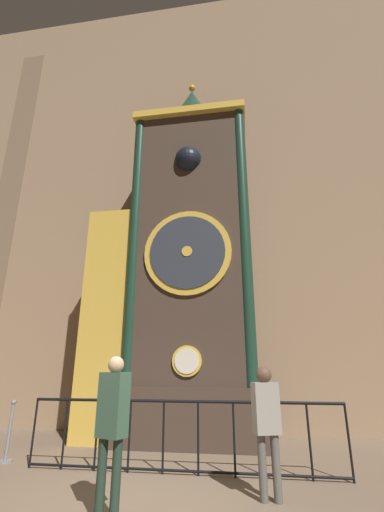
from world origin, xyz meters
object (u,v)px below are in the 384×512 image
Objects in this scene: visitor_far at (266,417)px; stanchion_post at (8,441)px; clock_tower at (179,267)px; visitor_near at (113,417)px.

visitor_far is 4.90m from stanchion_post.
clock_tower is 4.89m from visitor_far.
visitor_far reaches higher than stanchion_post.
visitor_far is 1.57× the size of stanchion_post.
visitor_near is 3.62m from stanchion_post.
clock_tower reaches higher than visitor_near.
visitor_far is at bearing -14.99° from stanchion_post.
visitor_near reaches higher than stanchion_post.
visitor_near is at bearing -89.81° from clock_tower.
clock_tower is at bearing 35.10° from stanchion_post.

